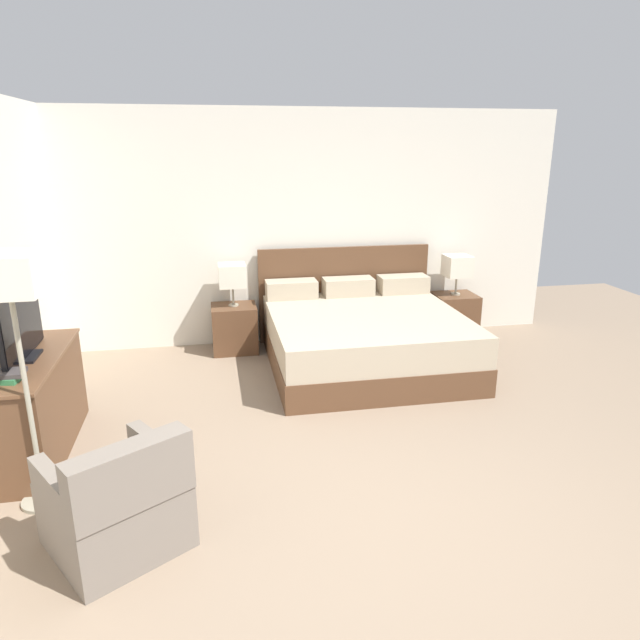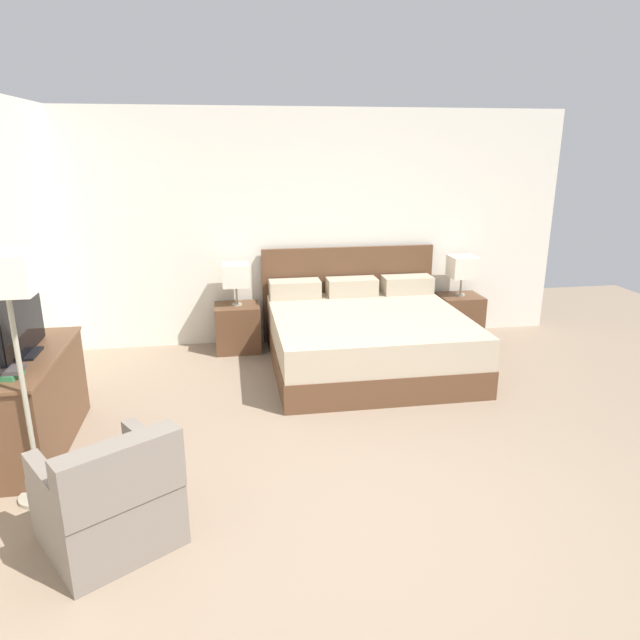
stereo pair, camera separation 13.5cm
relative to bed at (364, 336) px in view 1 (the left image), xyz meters
name	(u,v)px [view 1 (the left image)]	position (x,y,z in m)	size (l,w,h in m)	color
ground_plane	(387,538)	(-0.60, -2.77, -0.32)	(11.29, 11.29, 0.00)	#84705B
wall_back	(293,229)	(-0.60, 1.02, 1.01)	(6.38, 0.06, 2.67)	silver
bed	(364,336)	(0.00, 0.00, 0.00)	(2.05, 2.01, 1.12)	brown
nightstand_left	(235,328)	(-1.33, 0.71, -0.05)	(0.50, 0.44, 0.53)	brown
nightstand_right	(454,316)	(1.33, 0.71, -0.05)	(0.50, 0.44, 0.53)	brown
table_lamp_left	(232,276)	(-1.33, 0.71, 0.56)	(0.30, 0.30, 0.48)	gray
table_lamp_right	(457,266)	(1.33, 0.71, 0.56)	(0.30, 0.30, 0.48)	gray
dresser	(33,404)	(-2.93, -1.28, 0.07)	(0.48, 1.38, 0.77)	brown
tv	(21,325)	(-2.93, -1.28, 0.70)	(0.18, 0.87, 0.53)	black
book_red_cover	(7,378)	(-2.93, -1.71, 0.46)	(0.18, 0.16, 0.04)	#2D7042
book_blue_cover	(4,374)	(-2.94, -1.71, 0.50)	(0.25, 0.16, 0.03)	#383333
armchair_by_window	(118,505)	(-2.15, -2.55, -0.04)	(0.94, 0.95, 0.76)	#70665B
floor_lamp	(10,293)	(-2.72, -1.99, 1.11)	(0.37, 0.37, 1.67)	gray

